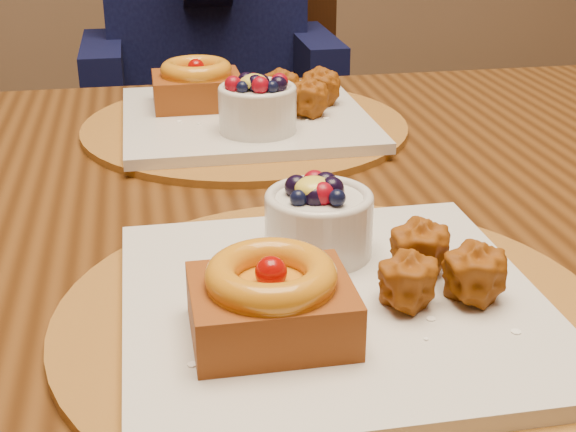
# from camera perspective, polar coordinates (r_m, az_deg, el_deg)

# --- Properties ---
(dining_table) EXTENTS (1.60, 0.90, 0.76)m
(dining_table) POSITION_cam_1_polar(r_m,az_deg,el_deg) (0.78, -0.73, -4.10)
(dining_table) COLOR #361C09
(dining_table) RESTS_ON ground
(place_setting_near) EXTENTS (0.38, 0.38, 0.08)m
(place_setting_near) POSITION_cam_1_polar(r_m,az_deg,el_deg) (0.55, 2.95, -5.42)
(place_setting_near) COLOR brown
(place_setting_near) RESTS_ON dining_table
(place_setting_far) EXTENTS (0.38, 0.38, 0.08)m
(place_setting_far) POSITION_cam_1_polar(r_m,az_deg,el_deg) (0.94, -3.19, 7.42)
(place_setting_far) COLOR brown
(place_setting_far) RESTS_ON dining_table
(chair_far) EXTENTS (0.46, 0.46, 0.83)m
(chair_far) POSITION_cam_1_polar(r_m,az_deg,el_deg) (1.82, -1.32, 5.17)
(chair_far) COLOR black
(chair_far) RESTS_ON ground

